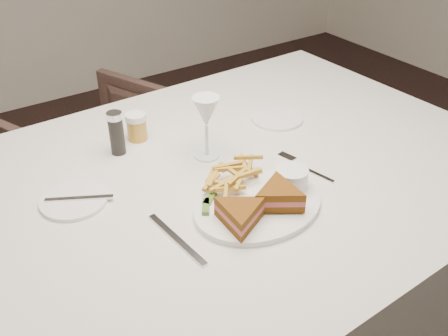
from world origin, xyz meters
TOP-DOWN VIEW (x-y plane):
  - table at (-0.22, 0.20)m, footprint 1.65×1.12m
  - chair_far at (-0.19, 1.08)m, footprint 0.81×0.79m
  - table_setting at (-0.22, 0.13)m, footprint 0.82×0.61m

SIDE VIEW (x-z plane):
  - chair_far at x=-0.19m, z-range 0.00..0.65m
  - table at x=-0.22m, z-range 0.00..0.75m
  - table_setting at x=-0.22m, z-range 0.70..0.88m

